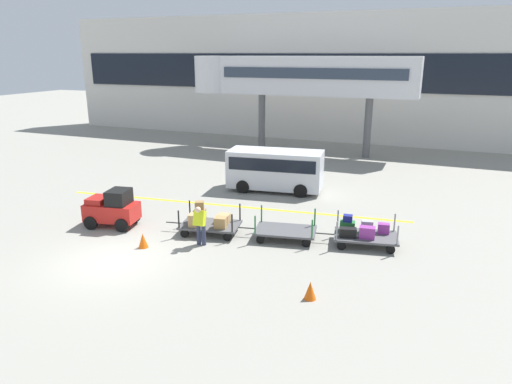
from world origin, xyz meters
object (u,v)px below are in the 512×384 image
Objects in this scene: baggage_cart_middle at (285,231)px; baggage_handler at (200,224)px; baggage_cart_tail at (363,232)px; safety_cone_near at (143,240)px; baggage_cart_lead at (208,221)px; safety_cone_far at (310,290)px; shuttle_van at (275,167)px; baggage_tug at (112,209)px.

baggage_handler reaches higher than baggage_cart_middle.
baggage_cart_middle is 1.00× the size of baggage_cart_tail.
baggage_cart_middle reaches higher than safety_cone_near.
baggage_cart_lead is 2.68m from safety_cone_near.
baggage_handler is at bearing 154.64° from safety_cone_far.
baggage_cart_tail is 1.97× the size of baggage_handler.
baggage_cart_middle is at bearing 30.32° from safety_cone_near.
baggage_handler reaches higher than baggage_cart_lead.
safety_cone_near is at bearing 168.71° from safety_cone_far.
shuttle_van reaches higher than baggage_cart_tail.
baggage_tug is 8.66m from shuttle_van.
shuttle_van reaches higher than safety_cone_far.
safety_cone_near is at bearing -156.44° from baggage_cart_tail.
baggage_tug reaches higher than baggage_cart_lead.
baggage_handler is at bearing -6.01° from baggage_tug.
safety_cone_near is (-7.44, -3.25, -0.22)m from baggage_cart_tail.
baggage_handler is at bearing 26.84° from safety_cone_near.
baggage_handler is at bearing -157.58° from baggage_cart_tail.
baggage_cart_lead is 1.00× the size of baggage_cart_tail.
baggage_tug is at bearing -169.62° from baggage_cart_middle.
baggage_tug is 1.45× the size of baggage_handler.
safety_cone_far is (6.70, -1.34, 0.00)m from safety_cone_near.
safety_cone_far is at bearing -34.23° from baggage_cart_lead.
baggage_cart_middle is 6.69m from shuttle_van.
safety_cone_near is (-1.88, -0.95, -0.59)m from baggage_handler.
baggage_tug is 4.10m from baggage_cart_lead.
baggage_cart_tail is at bearing 22.42° from baggage_handler.
safety_cone_near is at bearing -149.68° from baggage_cart_middle.
shuttle_van reaches higher than baggage_tug.
baggage_cart_tail is 0.62× the size of shuttle_van.
shuttle_van is at bearing 114.74° from safety_cone_far.
baggage_handler is 2.84× the size of safety_cone_far.
baggage_handler is (0.28, -1.19, 0.35)m from baggage_cart_lead.
baggage_cart_tail is 5.60× the size of safety_cone_far.
baggage_cart_lead is 1.27m from baggage_handler.
baggage_cart_lead reaches higher than baggage_cart_tail.
baggage_cart_lead is 5.60× the size of safety_cone_near.
safety_cone_far is at bearing -11.29° from safety_cone_near.
shuttle_van is at bearing 134.25° from baggage_cart_tail.
baggage_cart_lead is at bearing -169.25° from baggage_cart_tail.
baggage_tug is at bearing 173.99° from baggage_handler.
baggage_handler is 2.84× the size of safety_cone_near.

